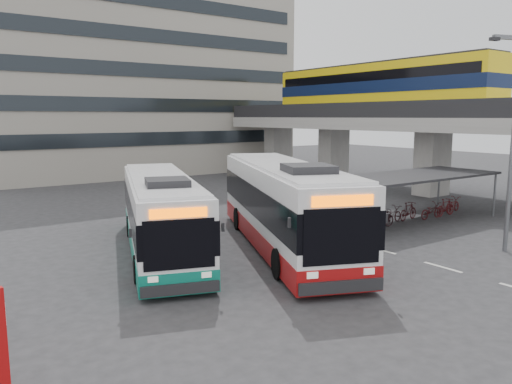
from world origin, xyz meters
TOP-DOWN VIEW (x-y plane):
  - ground at (0.00, 0.00)m, footprint 120.00×120.00m
  - viaduct at (17.00, 12.78)m, footprint 8.00×32.00m
  - bike_shelter at (8.50, 3.00)m, footprint 10.00×4.00m
  - office_block at (6.00, 36.00)m, footprint 30.00×15.00m
  - road_markings at (2.50, -3.00)m, footprint 0.15×7.60m
  - bus_main at (-0.53, 2.79)m, footprint 7.69×13.19m
  - bus_teal at (-5.23, 5.01)m, footprint 6.13×11.79m
  - pedestrian at (-6.66, 1.32)m, footprint 0.39×0.58m
  - lamp_post at (6.50, -3.08)m, footprint 1.50×0.63m

SIDE VIEW (x-z plane):
  - ground at x=0.00m, z-range 0.00..0.00m
  - road_markings at x=2.50m, z-range 0.00..0.01m
  - pedestrian at x=-6.66m, z-range 0.00..1.57m
  - bike_shelter at x=8.50m, z-range 0.09..2.63m
  - bus_teal at x=-5.23m, z-range -0.12..3.31m
  - bus_main at x=-0.53m, z-range -0.14..3.74m
  - lamp_post at x=6.50m, z-range 0.61..9.37m
  - viaduct at x=17.00m, z-range 1.39..11.07m
  - office_block at x=6.00m, z-range 0.00..25.00m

